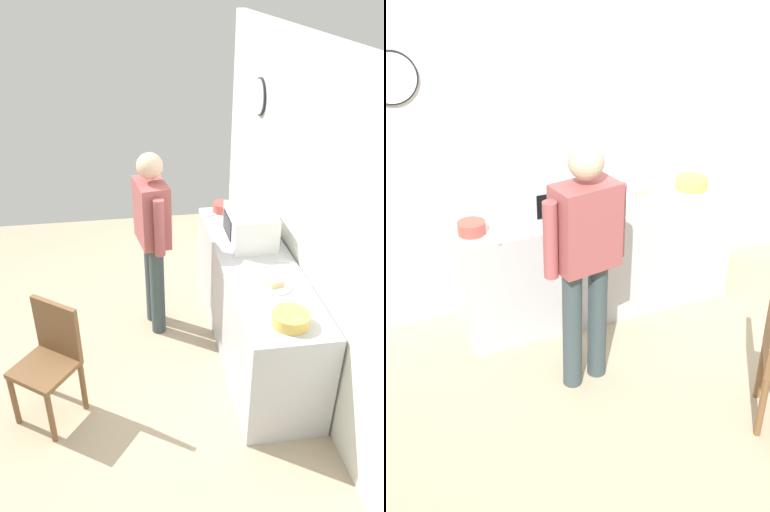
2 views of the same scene
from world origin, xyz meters
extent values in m
plane|color=tan|center=(0.00, 0.00, 0.00)|extent=(6.00, 6.00, 0.00)
cube|color=silver|center=(0.00, 1.60, 1.30)|extent=(5.40, 0.10, 2.60)
cylinder|color=white|center=(-1.50, 1.54, 1.91)|extent=(0.33, 0.03, 0.33)
cylinder|color=black|center=(-1.50, 1.54, 1.91)|extent=(0.35, 0.02, 0.35)
cube|color=#B7B7BC|center=(-0.17, 1.22, 0.45)|extent=(2.18, 0.62, 0.90)
cube|color=silver|center=(-0.49, 1.24, 1.05)|extent=(0.50, 0.38, 0.30)
cube|color=black|center=(-0.55, 1.04, 1.05)|extent=(0.30, 0.01, 0.18)
cylinder|color=white|center=(0.23, 1.25, 0.90)|extent=(0.27, 0.27, 0.01)
cube|color=#CDBE83|center=(0.23, 1.25, 0.94)|extent=(0.13, 0.13, 0.05)
cylinder|color=gold|center=(0.70, 1.22, 0.94)|extent=(0.26, 0.26, 0.09)
cylinder|color=#C64C42|center=(-1.15, 1.13, 0.94)|extent=(0.20, 0.20, 0.09)
cube|color=silver|center=(-0.10, 1.43, 0.90)|extent=(0.08, 0.17, 0.01)
cube|color=silver|center=(-1.05, 0.98, 0.90)|extent=(0.09, 0.16, 0.01)
cylinder|color=#354346|center=(-0.51, 0.41, 0.45)|extent=(0.13, 0.13, 0.90)
cylinder|color=#354346|center=(-0.71, 0.38, 0.45)|extent=(0.13, 0.13, 0.90)
cube|color=#9E4C4C|center=(-0.61, 0.40, 1.18)|extent=(0.43, 0.30, 0.55)
cylinder|color=#9E4C4C|center=(-0.36, 0.44, 1.15)|extent=(0.09, 0.09, 0.50)
cylinder|color=#9E4C4C|center=(-0.86, 0.35, 1.15)|extent=(0.09, 0.09, 0.50)
sphere|color=#D1A889|center=(-0.61, 0.40, 1.60)|extent=(0.22, 0.22, 0.22)
cylinder|color=brown|center=(0.45, -0.74, 0.23)|extent=(0.04, 0.04, 0.45)
cylinder|color=brown|center=(0.66, -0.46, 0.23)|extent=(0.04, 0.04, 0.45)
cylinder|color=brown|center=(0.16, -0.53, 0.23)|extent=(0.04, 0.04, 0.45)
cylinder|color=brown|center=(0.37, -0.24, 0.23)|extent=(0.04, 0.04, 0.45)
cube|color=brown|center=(0.41, -0.49, 0.47)|extent=(0.56, 0.56, 0.04)
cube|color=brown|center=(0.27, -0.38, 0.71)|extent=(0.27, 0.34, 0.45)
camera|label=1|loc=(3.32, 0.15, 3.02)|focal=35.64mm
camera|label=2|loc=(-1.99, -2.70, 2.86)|focal=43.45mm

